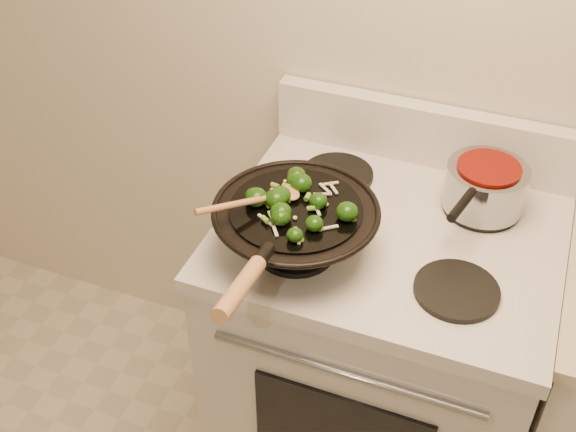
% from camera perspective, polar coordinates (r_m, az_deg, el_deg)
% --- Properties ---
extents(stove, '(0.78, 0.67, 1.08)m').
position_cam_1_polar(stove, '(2.01, 7.00, -10.79)').
color(stove, silver).
rests_on(stove, ground).
extents(wok, '(0.36, 0.60, 0.22)m').
position_cam_1_polar(wok, '(1.56, 0.57, -0.84)').
color(wok, black).
rests_on(wok, stove).
extents(stirfry, '(0.25, 0.23, 0.04)m').
position_cam_1_polar(stirfry, '(1.52, 0.25, 1.25)').
color(stirfry, '#143B09').
rests_on(stirfry, wok).
extents(wooden_spoon, '(0.17, 0.22, 0.06)m').
position_cam_1_polar(wooden_spoon, '(1.52, -1.94, 1.40)').
color(wooden_spoon, '#B17646').
rests_on(wooden_spoon, wok).
extents(saucepan, '(0.19, 0.30, 0.11)m').
position_cam_1_polar(saucepan, '(1.74, 15.31, 2.27)').
color(saucepan, gray).
rests_on(saucepan, stove).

